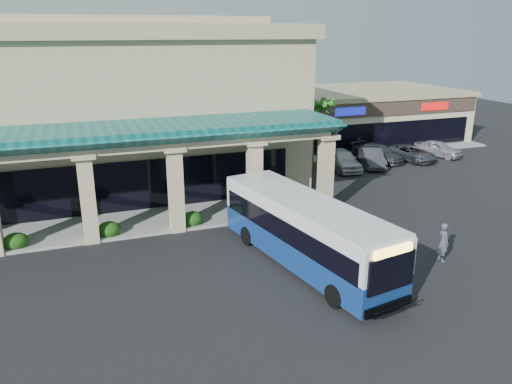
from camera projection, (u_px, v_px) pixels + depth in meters
name	position (u px, v px, depth m)	size (l,w,h in m)	color
ground	(262.00, 261.00, 23.79)	(110.00, 110.00, 0.00)	black
main_building	(68.00, 105.00, 33.71)	(30.80, 14.80, 11.35)	tan
arcade	(76.00, 182.00, 26.36)	(30.00, 6.20, 5.70)	#0D5151
strip_mall	(344.00, 114.00, 50.38)	(22.50, 12.50, 4.90)	beige
palm_0	(319.00, 137.00, 35.39)	(2.40, 2.40, 6.60)	#1F5C18
palm_1	(313.00, 134.00, 38.52)	(2.40, 2.40, 5.80)	#1F5C18
broadleaf_tree	(265.00, 130.00, 42.48)	(2.60, 2.60, 4.81)	#173E0E
transit_bus	(305.00, 233.00, 22.97)	(2.64, 11.36, 3.17)	navy
pedestrian	(443.00, 242.00, 23.56)	(0.70, 0.46, 1.91)	#3F4451
car_silver	(342.00, 159.00, 39.36)	(1.92, 4.78, 1.63)	#B1B1B1
car_white	(372.00, 158.00, 40.27)	(1.56, 4.47, 1.47)	#34353B
car_red	(378.00, 153.00, 41.99)	(1.95, 4.80, 1.39)	#32363B
car_gray	(412.00, 153.00, 42.17)	(2.10, 4.56, 1.27)	#383D46
car_extra	(438.00, 149.00, 43.51)	(1.64, 4.09, 1.39)	#A3A1B0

